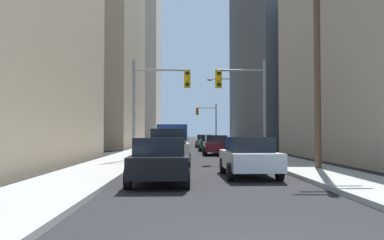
% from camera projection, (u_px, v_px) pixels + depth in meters
% --- Properties ---
extents(sidewalk_left, '(2.80, 160.00, 0.15)m').
position_uv_depth(sidewalk_left, '(155.00, 145.00, 54.96)').
color(sidewalk_left, '#9E9E99').
rests_on(sidewalk_left, ground).
extents(sidewalk_right, '(2.80, 160.00, 0.15)m').
position_uv_depth(sidewalk_right, '(224.00, 145.00, 55.16)').
color(sidewalk_right, '#9E9E99').
rests_on(sidewalk_right, ground).
extents(pickup_truck_beige, '(2.20, 5.43, 1.90)m').
position_uv_depth(pickup_truck_beige, '(168.00, 148.00, 20.65)').
color(pickup_truck_beige, '#C6B793').
rests_on(pickup_truck_beige, ground).
extents(cargo_van_blue, '(2.19, 5.28, 2.26)m').
position_uv_depth(cargo_van_blue, '(172.00, 139.00, 29.27)').
color(cargo_van_blue, navy).
rests_on(cargo_van_blue, ground).
extents(sedan_black, '(1.95, 4.22, 1.52)m').
position_uv_depth(sedan_black, '(160.00, 160.00, 13.45)').
color(sedan_black, black).
rests_on(sedan_black, ground).
extents(sedan_white, '(1.95, 4.24, 1.52)m').
position_uv_depth(sedan_white, '(249.00, 157.00, 15.58)').
color(sedan_white, white).
rests_on(sedan_white, ground).
extents(sedan_maroon, '(1.95, 4.22, 1.52)m').
position_uv_depth(sedan_maroon, '(216.00, 145.00, 31.51)').
color(sedan_maroon, maroon).
rests_on(sedan_maroon, ground).
extents(sedan_green, '(1.95, 4.25, 1.52)m').
position_uv_depth(sedan_green, '(209.00, 143.00, 38.75)').
color(sedan_green, '#195938').
rests_on(sedan_green, ground).
extents(sedan_grey, '(1.95, 4.26, 1.52)m').
position_uv_depth(sedan_grey, '(204.00, 141.00, 48.92)').
color(sedan_grey, slate).
rests_on(sedan_grey, ground).
extents(traffic_signal_near_left, '(3.44, 0.44, 6.00)m').
position_uv_depth(traffic_signal_near_left, '(158.00, 93.00, 23.99)').
color(traffic_signal_near_left, gray).
rests_on(traffic_signal_near_left, ground).
extents(traffic_signal_near_right, '(3.00, 0.44, 6.00)m').
position_uv_depth(traffic_signal_near_right, '(244.00, 94.00, 24.10)').
color(traffic_signal_near_right, gray).
rests_on(traffic_signal_near_right, ground).
extents(traffic_signal_far_right, '(3.02, 0.44, 6.00)m').
position_uv_depth(traffic_signal_far_right, '(207.00, 117.00, 59.40)').
color(traffic_signal_far_right, gray).
rests_on(traffic_signal_far_right, ground).
extents(utility_pole_right, '(2.20, 0.28, 10.38)m').
position_uv_depth(utility_pole_right, '(317.00, 47.00, 17.96)').
color(utility_pole_right, brown).
rests_on(utility_pole_right, ground).
extents(street_lamp_right, '(2.50, 0.32, 7.50)m').
position_uv_depth(street_lamp_right, '(227.00, 105.00, 42.15)').
color(street_lamp_right, gray).
rests_on(street_lamp_right, ground).
extents(building_left_mid_office, '(17.41, 21.54, 34.49)m').
position_uv_depth(building_left_mid_office, '(66.00, 7.00, 50.27)').
color(building_left_mid_office, tan).
rests_on(building_left_mid_office, ground).
extents(building_right_mid_block, '(24.10, 29.14, 27.48)m').
position_uv_depth(building_right_mid_block, '(336.00, 39.00, 52.40)').
color(building_right_mid_block, '#4C515B').
rests_on(building_right_mid_block, ground).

